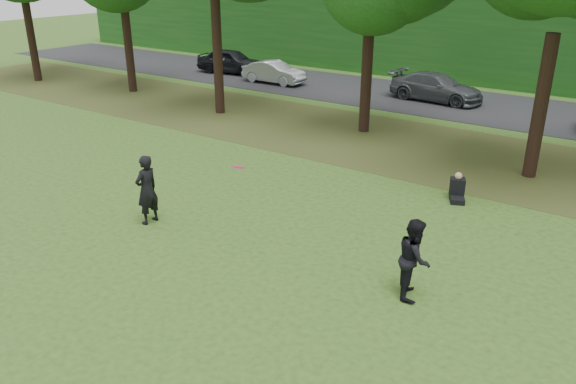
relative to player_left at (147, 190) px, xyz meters
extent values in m
plane|color=#2E4816|center=(3.65, -2.63, -0.96)|extent=(120.00, 120.00, 0.00)
cube|color=#4E3B1B|center=(3.65, 10.37, -0.96)|extent=(60.00, 7.00, 0.01)
cube|color=black|center=(3.65, 18.37, -0.95)|extent=(70.00, 7.00, 0.02)
cube|color=#154B15|center=(3.65, 24.37, 1.54)|extent=(70.00, 3.00, 5.00)
imported|color=black|center=(0.00, 0.00, 0.00)|extent=(0.47, 0.71, 1.93)
imported|color=black|center=(7.33, 0.71, -0.08)|extent=(0.95, 1.05, 1.77)
imported|color=black|center=(-12.34, 18.13, -0.19)|extent=(4.61, 2.36, 1.50)
imported|color=gray|center=(-8.27, 17.13, -0.31)|extent=(3.83, 1.37, 1.26)
imported|color=#414448|center=(1.09, 18.23, -0.26)|extent=(4.86, 2.27, 1.37)
cylinder|color=#DF125B|center=(3.20, 0.02, 1.30)|extent=(0.38, 0.37, 0.12)
cube|color=black|center=(6.43, 6.17, -0.88)|extent=(0.60, 0.68, 0.16)
cube|color=black|center=(6.32, 6.43, -0.60)|extent=(0.52, 0.48, 0.56)
sphere|color=tan|center=(6.32, 6.43, -0.24)|extent=(0.22, 0.22, 0.22)
cylinder|color=black|center=(-20.35, 9.77, 1.51)|extent=(0.44, 0.44, 4.96)
cylinder|color=black|center=(-13.35, 10.97, 1.18)|extent=(0.44, 0.44, 4.28)
cylinder|color=black|center=(-6.35, 10.17, 1.58)|extent=(0.44, 0.44, 5.08)
cylinder|color=black|center=(0.65, 11.27, 1.09)|extent=(0.44, 0.44, 4.12)
cylinder|color=black|center=(7.65, 9.67, 1.35)|extent=(0.44, 0.44, 4.62)
camera|label=1|loc=(11.03, -9.25, 5.68)|focal=35.00mm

